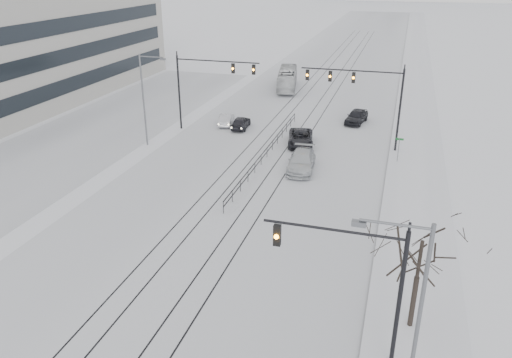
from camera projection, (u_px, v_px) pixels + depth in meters
name	position (u px, v px, depth m)	size (l,w,h in m)	color
road	(321.00, 87.00, 73.36)	(22.00, 260.00, 0.02)	silver
sidewalk_east	(417.00, 93.00, 69.81)	(5.00, 260.00, 0.16)	silver
curb	(398.00, 92.00, 70.46)	(0.10, 260.00, 0.12)	gray
parking_strip	(109.00, 124.00, 56.58)	(14.00, 60.00, 0.03)	silver
tram_rails	(291.00, 127.00, 55.76)	(5.30, 180.00, 0.01)	black
traffic_mast_near	(363.00, 276.00, 21.23)	(6.10, 0.37, 7.00)	black
traffic_mast_ne	(365.00, 91.00, 46.95)	(9.60, 0.37, 8.00)	black
traffic_mast_nw	(204.00, 80.00, 52.25)	(9.10, 0.37, 8.00)	black
street_light_east	(410.00, 316.00, 17.84)	(2.73, 0.25, 9.00)	#595B60
street_light_west	(146.00, 94.00, 48.09)	(2.73, 0.25, 9.00)	#595B60
bare_tree	(421.00, 251.00, 23.27)	(4.40, 4.40, 6.10)	black
median_fence	(267.00, 152.00, 46.77)	(0.06, 24.00, 1.00)	black
street_sign	(399.00, 146.00, 45.02)	(0.70, 0.06, 2.40)	#595B60
sedan_sb_inner	(241.00, 123.00, 54.93)	(1.60, 3.97, 1.35)	black
sedan_sb_outer	(226.00, 119.00, 56.16)	(1.35, 3.88, 1.28)	#ABACB3
sedan_nb_front	(301.00, 138.00, 49.91)	(2.41, 5.22, 1.45)	black
sedan_nb_right	(301.00, 161.00, 43.84)	(2.22, 5.46, 1.58)	#B9BDC1
sedan_nb_far	(356.00, 117.00, 56.73)	(1.83, 4.55, 1.55)	black
box_truck	(287.00, 79.00, 72.01)	(2.45, 10.47, 2.92)	#BCBFC0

